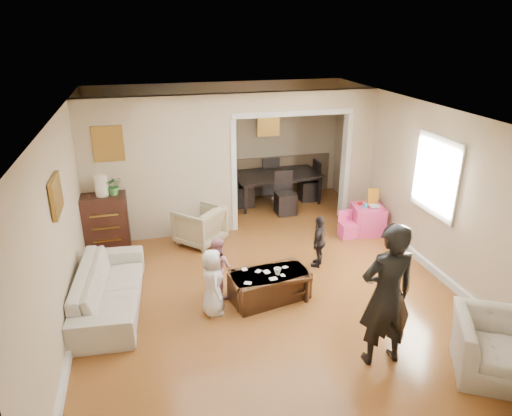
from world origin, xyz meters
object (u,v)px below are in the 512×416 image
object	(u,v)px
coffee_cup	(277,271)
cyan_cup	(365,206)
armchair_front	(503,348)
child_kneel_a	(213,282)
adult_person	(387,296)
table_lamp	(101,185)
dining_table	(277,188)
play_table	(367,219)
armchair_back	(200,225)
dresser	(106,223)
child_toddler	(319,241)
sofa	(109,288)
child_kneel_b	(218,266)
coffee_table	(270,286)

from	to	relation	value
coffee_cup	cyan_cup	world-z (taller)	cyan_cup
cyan_cup	armchair_front	bearing A→B (deg)	-92.76
child_kneel_a	cyan_cup	bearing A→B (deg)	-62.22
child_kneel_a	adult_person	bearing A→B (deg)	-131.28
adult_person	coffee_cup	bearing A→B (deg)	-61.79
cyan_cup	adult_person	distance (m)	3.57
table_lamp	dining_table	size ratio (longest dim) A/B	0.19
dining_table	play_table	bearing A→B (deg)	-62.12
armchair_back	dresser	xyz separation A→B (m)	(-1.60, 0.11, 0.17)
dresser	child_kneel_a	xyz separation A→B (m)	(1.49, -2.34, -0.03)
table_lamp	child_toddler	xyz separation A→B (m)	(3.39, -1.44, -0.77)
play_table	dining_table	distance (m)	2.29
sofa	play_table	size ratio (longest dim) A/B	3.71
table_lamp	cyan_cup	distance (m)	4.73
armchair_back	coffee_cup	size ratio (longest dim) A/B	7.34
armchair_back	armchair_front	world-z (taller)	armchair_back
child_kneel_a	dining_table	bearing A→B (deg)	-30.45
armchair_front	dining_table	bearing A→B (deg)	128.30
child_kneel_a	child_toddler	xyz separation A→B (m)	(1.90, 0.90, -0.04)
sofa	child_kneel_a	size ratio (longest dim) A/B	2.17
cyan_cup	child_kneel_b	size ratio (longest dim) A/B	0.09
dining_table	child_toddler	distance (m)	2.92
armchair_back	child_toddler	distance (m)	2.22
table_lamp	play_table	size ratio (longest dim) A/B	0.64
play_table	adult_person	world-z (taller)	adult_person
dresser	coffee_cup	world-z (taller)	dresser
cyan_cup	child_kneel_b	distance (m)	3.33
table_lamp	cyan_cup	bearing A→B (deg)	-6.14
adult_person	dresser	bearing A→B (deg)	-49.07
coffee_cup	armchair_front	bearing A→B (deg)	-45.35
cyan_cup	child_toddler	size ratio (longest dim) A/B	0.09
sofa	table_lamp	bearing A→B (deg)	7.52
sofa	dining_table	world-z (taller)	dining_table
armchair_back	dining_table	bearing A→B (deg)	175.85
armchair_back	coffee_table	bearing A→B (deg)	65.86
cyan_cup	child_kneel_a	world-z (taller)	child_kneel_a
cyan_cup	dresser	bearing A→B (deg)	173.86
child_kneel_a	armchair_front	bearing A→B (deg)	-125.58
coffee_cup	cyan_cup	xyz separation A→B (m)	(2.23, 1.74, 0.12)
armchair_front	child_kneel_a	size ratio (longest dim) A/B	1.08
table_lamp	child_kneel_b	distance (m)	2.61
sofa	coffee_cup	distance (m)	2.37
child_toddler	adult_person	bearing A→B (deg)	34.52
play_table	cyan_cup	xyz separation A→B (m)	(-0.10, -0.05, 0.31)
armchair_back	coffee_table	world-z (taller)	armchair_back
table_lamp	child_kneel_a	distance (m)	2.86
armchair_back	adult_person	world-z (taller)	adult_person
armchair_back	coffee_table	size ratio (longest dim) A/B	0.68
coffee_cup	child_toddler	distance (m)	1.24
sofa	dresser	xyz separation A→B (m)	(-0.10, 1.84, 0.21)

